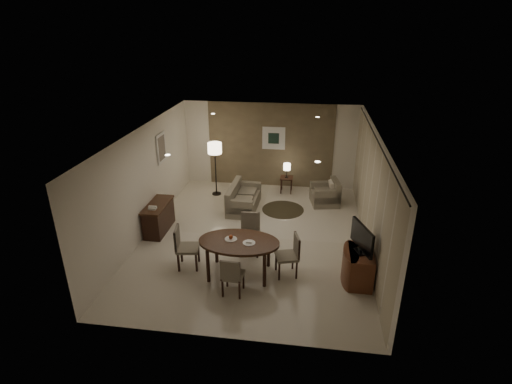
# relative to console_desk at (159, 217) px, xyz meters

# --- Properties ---
(room_shell) EXTENTS (5.50, 7.00, 2.70)m
(room_shell) POSITION_rel_console_desk_xyz_m (2.49, 0.40, 0.98)
(room_shell) COLOR beige
(room_shell) RESTS_ON ground
(taupe_accent) EXTENTS (3.96, 0.03, 2.70)m
(taupe_accent) POSITION_rel_console_desk_xyz_m (2.49, 3.48, 0.98)
(taupe_accent) COLOR #766549
(taupe_accent) RESTS_ON wall_back
(curtain_wall) EXTENTS (0.08, 6.70, 2.58)m
(curtain_wall) POSITION_rel_console_desk_xyz_m (5.17, 0.00, 0.95)
(curtain_wall) COLOR beige
(curtain_wall) RESTS_ON wall_right
(curtain_rod) EXTENTS (0.03, 6.80, 0.03)m
(curtain_rod) POSITION_rel_console_desk_xyz_m (5.17, 0.00, 2.27)
(curtain_rod) COLOR black
(curtain_rod) RESTS_ON wall_right
(art_back_frame) EXTENTS (0.72, 0.03, 0.72)m
(art_back_frame) POSITION_rel_console_desk_xyz_m (2.59, 3.46, 1.23)
(art_back_frame) COLOR silver
(art_back_frame) RESTS_ON wall_back
(art_back_canvas) EXTENTS (0.34, 0.01, 0.34)m
(art_back_canvas) POSITION_rel_console_desk_xyz_m (2.59, 3.44, 1.23)
(art_back_canvas) COLOR #1A2F24
(art_back_canvas) RESTS_ON wall_back
(art_left_frame) EXTENTS (0.03, 0.60, 0.80)m
(art_left_frame) POSITION_rel_console_desk_xyz_m (-0.23, 1.20, 1.48)
(art_left_frame) COLOR silver
(art_left_frame) RESTS_ON wall_left
(art_left_canvas) EXTENTS (0.01, 0.46, 0.64)m
(art_left_canvas) POSITION_rel_console_desk_xyz_m (-0.21, 1.20, 1.48)
(art_left_canvas) COLOR gray
(art_left_canvas) RESTS_ON wall_left
(downlight_nl) EXTENTS (0.10, 0.10, 0.01)m
(downlight_nl) POSITION_rel_console_desk_xyz_m (1.09, -1.80, 2.31)
(downlight_nl) COLOR white
(downlight_nl) RESTS_ON ceiling
(downlight_nr) EXTENTS (0.10, 0.10, 0.01)m
(downlight_nr) POSITION_rel_console_desk_xyz_m (3.89, -1.80, 2.31)
(downlight_nr) COLOR white
(downlight_nr) RESTS_ON ceiling
(downlight_fl) EXTENTS (0.10, 0.10, 0.01)m
(downlight_fl) POSITION_rel_console_desk_xyz_m (1.09, 1.80, 2.31)
(downlight_fl) COLOR white
(downlight_fl) RESTS_ON ceiling
(downlight_fr) EXTENTS (0.10, 0.10, 0.01)m
(downlight_fr) POSITION_rel_console_desk_xyz_m (3.89, 1.80, 2.31)
(downlight_fr) COLOR white
(downlight_fr) RESTS_ON ceiling
(console_desk) EXTENTS (0.48, 1.20, 0.75)m
(console_desk) POSITION_rel_console_desk_xyz_m (0.00, 0.00, 0.00)
(console_desk) COLOR #422A15
(console_desk) RESTS_ON floor
(telephone) EXTENTS (0.20, 0.14, 0.09)m
(telephone) POSITION_rel_console_desk_xyz_m (0.00, -0.30, 0.43)
(telephone) COLOR white
(telephone) RESTS_ON console_desk
(tv_cabinet) EXTENTS (0.48, 0.90, 0.70)m
(tv_cabinet) POSITION_rel_console_desk_xyz_m (4.89, -1.50, -0.03)
(tv_cabinet) COLOR brown
(tv_cabinet) RESTS_ON floor
(flat_tv) EXTENTS (0.36, 0.85, 0.60)m
(flat_tv) POSITION_rel_console_desk_xyz_m (4.87, -1.50, 0.65)
(flat_tv) COLOR black
(flat_tv) RESTS_ON tv_cabinet
(dining_table) EXTENTS (1.70, 1.06, 0.80)m
(dining_table) POSITION_rel_console_desk_xyz_m (2.38, -1.59, 0.02)
(dining_table) COLOR #422A15
(dining_table) RESTS_ON floor
(chair_near) EXTENTS (0.44, 0.44, 0.85)m
(chair_near) POSITION_rel_console_desk_xyz_m (2.38, -2.25, 0.05)
(chair_near) COLOR gray
(chair_near) RESTS_ON floor
(chair_far) EXTENTS (0.49, 0.49, 0.95)m
(chair_far) POSITION_rel_console_desk_xyz_m (2.48, -0.75, 0.10)
(chair_far) COLOR gray
(chair_far) RESTS_ON floor
(chair_left) EXTENTS (0.53, 0.53, 0.96)m
(chair_left) POSITION_rel_console_desk_xyz_m (1.24, -1.48, 0.10)
(chair_left) COLOR gray
(chair_left) RESTS_ON floor
(chair_right) EXTENTS (0.55, 0.55, 0.92)m
(chair_right) POSITION_rel_console_desk_xyz_m (3.38, -1.48, 0.09)
(chair_right) COLOR gray
(chair_right) RESTS_ON floor
(plate_a) EXTENTS (0.26, 0.26, 0.02)m
(plate_a) POSITION_rel_console_desk_xyz_m (2.20, -1.54, 0.43)
(plate_a) COLOR white
(plate_a) RESTS_ON dining_table
(plate_b) EXTENTS (0.26, 0.26, 0.02)m
(plate_b) POSITION_rel_console_desk_xyz_m (2.60, -1.64, 0.43)
(plate_b) COLOR white
(plate_b) RESTS_ON dining_table
(fruit_apple) EXTENTS (0.09, 0.09, 0.09)m
(fruit_apple) POSITION_rel_console_desk_xyz_m (2.20, -1.54, 0.48)
(fruit_apple) COLOR #9C3511
(fruit_apple) RESTS_ON plate_a
(napkin) EXTENTS (0.12, 0.08, 0.03)m
(napkin) POSITION_rel_console_desk_xyz_m (2.60, -1.64, 0.45)
(napkin) COLOR white
(napkin) RESTS_ON plate_b
(round_rug) EXTENTS (1.20, 1.20, 0.01)m
(round_rug) POSITION_rel_console_desk_xyz_m (3.07, 1.67, -0.37)
(round_rug) COLOR #3A2F20
(round_rug) RESTS_ON floor
(sofa) EXTENTS (1.54, 0.81, 0.71)m
(sofa) POSITION_rel_console_desk_xyz_m (1.94, 1.60, -0.02)
(sofa) COLOR gray
(sofa) RESTS_ON floor
(armchair) EXTENTS (0.91, 0.95, 0.73)m
(armchair) POSITION_rel_console_desk_xyz_m (4.25, 2.27, -0.01)
(armchair) COLOR gray
(armchair) RESTS_ON floor
(side_table) EXTENTS (0.39, 0.39, 0.50)m
(side_table) POSITION_rel_console_desk_xyz_m (3.07, 2.97, -0.13)
(side_table) COLOR black
(side_table) RESTS_ON floor
(table_lamp) EXTENTS (0.22, 0.22, 0.50)m
(table_lamp) POSITION_rel_console_desk_xyz_m (3.07, 2.97, 0.37)
(table_lamp) COLOR #FFEAC1
(table_lamp) RESTS_ON side_table
(floor_lamp) EXTENTS (0.42, 0.42, 1.66)m
(floor_lamp) POSITION_rel_console_desk_xyz_m (0.92, 2.50, 0.45)
(floor_lamp) COLOR #FFE5B7
(floor_lamp) RESTS_ON floor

